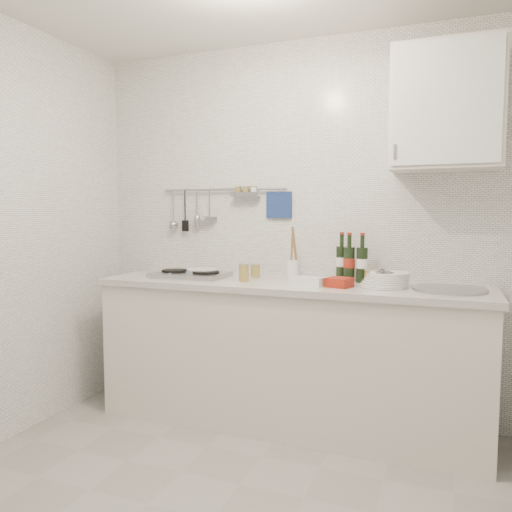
{
  "coord_description": "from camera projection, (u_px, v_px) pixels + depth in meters",
  "views": [
    {
      "loc": [
        0.94,
        -1.88,
        1.36
      ],
      "look_at": [
        -0.14,
        0.9,
        1.1
      ],
      "focal_mm": 35.0,
      "sensor_mm": 36.0,
      "label": 1
    }
  ],
  "objects": [
    {
      "name": "back_wall",
      "position": [
        302.0,
        228.0,
        3.4
      ],
      "size": [
        3.0,
        0.02,
        2.5
      ],
      "primitive_type": "cube",
      "color": "silver",
      "rests_on": "floor"
    },
    {
      "name": "counter",
      "position": [
        289.0,
        357.0,
        3.19
      ],
      "size": [
        2.44,
        0.64,
        0.96
      ],
      "color": "silver",
      "rests_on": "floor"
    },
    {
      "name": "wall_rail",
      "position": [
        220.0,
        203.0,
        3.56
      ],
      "size": [
        0.98,
        0.09,
        0.34
      ],
      "color": "#93969B",
      "rests_on": "back_wall"
    },
    {
      "name": "wall_cabinet",
      "position": [
        446.0,
        108.0,
        2.84
      ],
      "size": [
        0.6,
        0.38,
        0.7
      ],
      "color": "silver",
      "rests_on": "back_wall"
    },
    {
      "name": "plate_stack_hob",
      "position": [
        201.0,
        272.0,
        3.45
      ],
      "size": [
        0.25,
        0.25,
        0.05
      ],
      "rotation": [
        0.0,
        0.0,
        -0.05
      ],
      "color": "#4B78AB",
      "rests_on": "counter"
    },
    {
      "name": "plate_stack_sink",
      "position": [
        386.0,
        280.0,
        2.93
      ],
      "size": [
        0.29,
        0.28,
        0.1
      ],
      "rotation": [
        0.0,
        0.0,
        0.24
      ],
      "color": "white",
      "rests_on": "counter"
    },
    {
      "name": "wine_bottles",
      "position": [
        351.0,
        257.0,
        3.16
      ],
      "size": [
        0.21,
        0.13,
        0.31
      ],
      "rotation": [
        0.0,
        0.0,
        -0.39
      ],
      "color": "black",
      "rests_on": "counter"
    },
    {
      "name": "butter_dish",
      "position": [
        309.0,
        281.0,
        2.98
      ],
      "size": [
        0.19,
        0.13,
        0.05
      ],
      "primitive_type": "cube",
      "rotation": [
        0.0,
        0.0,
        -0.25
      ],
      "color": "white",
      "rests_on": "counter"
    },
    {
      "name": "strawberry_punnet",
      "position": [
        339.0,
        282.0,
        2.93
      ],
      "size": [
        0.16,
        0.16,
        0.06
      ],
      "primitive_type": "cube",
      "rotation": [
        0.0,
        0.0,
        -0.26
      ],
      "color": "#A22512",
      "rests_on": "counter"
    },
    {
      "name": "utensil_crock",
      "position": [
        293.0,
        267.0,
        3.28
      ],
      "size": [
        0.08,
        0.08,
        0.34
      ],
      "rotation": [
        0.0,
        0.0,
        -0.43
      ],
      "color": "white",
      "rests_on": "counter"
    },
    {
      "name": "jar_a",
      "position": [
        255.0,
        270.0,
        3.4
      ],
      "size": [
        0.07,
        0.07,
        0.09
      ],
      "rotation": [
        0.0,
        0.0,
        -0.37
      ],
      "color": "olive",
      "rests_on": "counter"
    },
    {
      "name": "jar_b",
      "position": [
        369.0,
        276.0,
        3.18
      ],
      "size": [
        0.06,
        0.06,
        0.07
      ],
      "rotation": [
        0.0,
        0.0,
        -0.08
      ],
      "color": "olive",
      "rests_on": "counter"
    },
    {
      "name": "jar_c",
      "position": [
        370.0,
        276.0,
        3.06
      ],
      "size": [
        0.07,
        0.07,
        0.09
      ],
      "rotation": [
        0.0,
        0.0,
        -0.31
      ],
      "color": "olive",
      "rests_on": "counter"
    },
    {
      "name": "jar_d",
      "position": [
        244.0,
        272.0,
        3.17
      ],
      "size": [
        0.07,
        0.07,
        0.11
      ],
      "rotation": [
        0.0,
        0.0,
        -0.09
      ],
      "color": "olive",
      "rests_on": "counter"
    }
  ]
}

